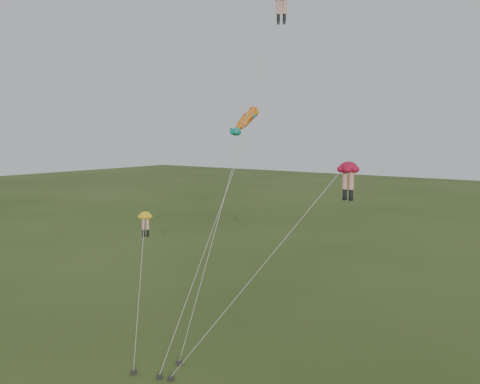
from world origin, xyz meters
The scene contains 5 objects.
ground centered at (0.00, 0.00, 0.00)m, with size 300.00×300.00×0.00m, color #2D4016.
legs_kite_red_high centered at (2.69, 6.97, 23.07)m, with size 3.97×8.17×24.12m.
legs_kite_red_mid centered at (8.84, 4.54, 12.32)m, with size 8.92×7.39×13.07m.
legs_kite_yellow centered at (-3.14, 0.06, 8.84)m, with size 2.44×3.63×9.61m.
fish_kite centered at (-2.38, 10.31, 15.71)m, with size 3.17×14.31×17.07m.
Camera 1 is at (22.35, -23.84, 14.76)m, focal length 40.00 mm.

